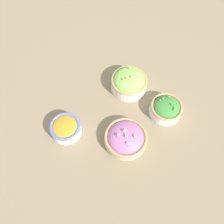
{
  "coord_description": "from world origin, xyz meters",
  "views": [
    {
      "loc": [
        -0.14,
        -0.43,
        0.88
      ],
      "look_at": [
        0.0,
        0.0,
        0.03
      ],
      "focal_mm": 40.0,
      "sensor_mm": 36.0,
      "label": 1
    }
  ],
  "objects_px": {
    "bowl_lettuce": "(129,82)",
    "bowl_broccoli": "(166,108)",
    "bowl_carrots": "(65,128)",
    "bowl_red_onion": "(126,138)"
  },
  "relations": [
    {
      "from": "bowl_lettuce",
      "to": "bowl_broccoli",
      "type": "bearing_deg",
      "value": -57.97
    },
    {
      "from": "bowl_lettuce",
      "to": "bowl_broccoli",
      "type": "xyz_separation_m",
      "value": [
        0.1,
        -0.16,
        -0.01
      ]
    },
    {
      "from": "bowl_carrots",
      "to": "bowl_broccoli",
      "type": "bearing_deg",
      "value": -5.52
    },
    {
      "from": "bowl_carrots",
      "to": "bowl_red_onion",
      "type": "distance_m",
      "value": 0.23
    },
    {
      "from": "bowl_carrots",
      "to": "bowl_red_onion",
      "type": "height_order",
      "value": "bowl_red_onion"
    },
    {
      "from": "bowl_lettuce",
      "to": "bowl_broccoli",
      "type": "height_order",
      "value": "bowl_lettuce"
    },
    {
      "from": "bowl_lettuce",
      "to": "bowl_red_onion",
      "type": "height_order",
      "value": "bowl_lettuce"
    },
    {
      "from": "bowl_carrots",
      "to": "bowl_lettuce",
      "type": "distance_m",
      "value": 0.32
    },
    {
      "from": "bowl_lettuce",
      "to": "bowl_red_onion",
      "type": "bearing_deg",
      "value": -112.25
    },
    {
      "from": "bowl_lettuce",
      "to": "bowl_broccoli",
      "type": "distance_m",
      "value": 0.18
    }
  ]
}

